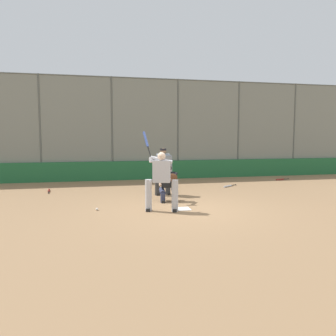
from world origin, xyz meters
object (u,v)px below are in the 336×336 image
(catcher_behind_plate, at_px, (169,183))
(spare_bat_third_base_side, at_px, (228,186))
(umpire_home, at_px, (163,170))
(batter_at_plate, at_px, (161,179))
(spare_bat_near_backstop, at_px, (281,179))
(spare_bat_by_padding, at_px, (49,191))
(baseball_loose, at_px, (97,209))

(catcher_behind_plate, height_order, spare_bat_third_base_side, catcher_behind_plate)
(umpire_home, relative_size, spare_bat_third_base_side, 2.17)
(catcher_behind_plate, bearing_deg, umpire_home, -87.54)
(batter_at_plate, height_order, spare_bat_near_backstop, batter_at_plate)
(batter_at_plate, bearing_deg, spare_bat_third_base_side, -116.85)
(spare_bat_by_padding, xyz_separation_m, spare_bat_third_base_side, (-6.84, 0.34, 0.00))
(catcher_behind_plate, relative_size, spare_bat_by_padding, 1.38)
(spare_bat_by_padding, bearing_deg, spare_bat_third_base_side, -98.76)
(batter_at_plate, bearing_deg, catcher_behind_plate, -94.19)
(batter_at_plate, xyz_separation_m, spare_bat_near_backstop, (-6.65, -5.06, -0.83))
(spare_bat_near_backstop, height_order, spare_bat_by_padding, same)
(batter_at_plate, height_order, spare_bat_third_base_side, batter_at_plate)
(batter_at_plate, relative_size, baseball_loose, 28.86)
(catcher_behind_plate, bearing_deg, spare_bat_near_backstop, -143.07)
(catcher_behind_plate, xyz_separation_m, spare_bat_third_base_side, (-2.98, -2.37, -0.55))
(catcher_behind_plate, distance_m, spare_bat_near_backstop, 7.27)
(baseball_loose, bearing_deg, spare_bat_third_base_side, -148.28)
(batter_at_plate, distance_m, baseball_loose, 1.93)
(umpire_home, bearing_deg, spare_bat_third_base_side, -161.83)
(umpire_home, relative_size, spare_bat_near_backstop, 2.03)
(umpire_home, xyz_separation_m, spare_bat_by_padding, (3.92, -1.58, -0.83))
(batter_at_plate, bearing_deg, baseball_loose, 2.08)
(spare_bat_near_backstop, relative_size, spare_bat_third_base_side, 1.07)
(umpire_home, bearing_deg, spare_bat_by_padding, -26.74)
(spare_bat_near_backstop, bearing_deg, spare_bat_third_base_side, 8.29)
(umpire_home, bearing_deg, spare_bat_near_backstop, -161.18)
(spare_bat_third_base_side, bearing_deg, spare_bat_by_padding, -36.40)
(spare_bat_near_backstop, xyz_separation_m, spare_bat_third_base_side, (3.19, 1.43, 0.00))
(spare_bat_near_backstop, relative_size, spare_bat_by_padding, 0.96)
(catcher_behind_plate, bearing_deg, spare_bat_by_padding, -29.79)
(spare_bat_by_padding, height_order, baseball_loose, baseball_loose)
(umpire_home, height_order, spare_bat_near_backstop, umpire_home)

